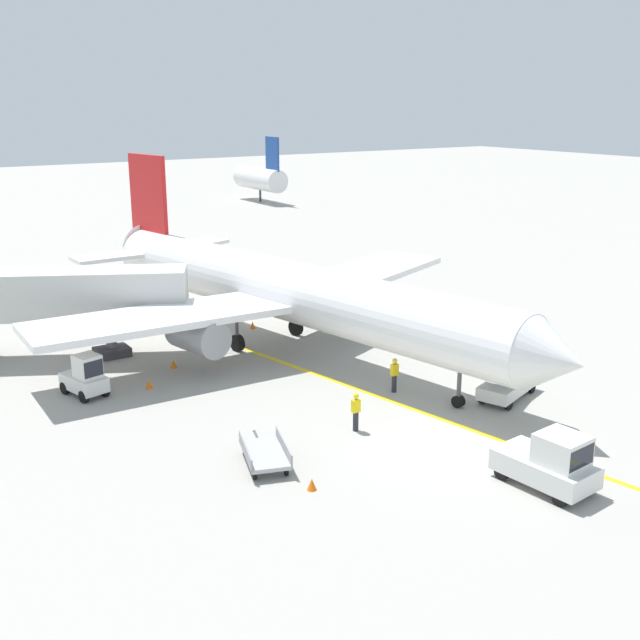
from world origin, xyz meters
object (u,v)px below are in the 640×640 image
object	(u,v)px
safety_cone_nose_right	(312,484)
airliner	(284,290)
safety_cone_wingtip_left	(253,325)
belt_loader_forward_hold	(507,383)
pushback_tug	(550,463)
safety_cone_wingtip_right	(174,364)
ground_crew_wing_walker	(356,411)
ground_crew_marshaller	(394,374)
safety_cone_nose_left	(149,384)
jet_bridge	(47,295)
baggage_cart_empty_trailing	(265,454)
baggage_tug_near_wing	(85,377)

from	to	relation	value
safety_cone_nose_right	airliner	bearing A→B (deg)	62.78
safety_cone_wingtip_left	belt_loader_forward_hold	bearing A→B (deg)	-75.04
pushback_tug	safety_cone_wingtip_right	size ratio (longest dim) A/B	8.57
ground_crew_wing_walker	safety_cone_wingtip_left	bearing A→B (deg)	77.15
ground_crew_marshaller	ground_crew_wing_walker	distance (m)	4.98
safety_cone_nose_left	jet_bridge	bearing A→B (deg)	110.06
jet_bridge	ground_crew_wing_walker	xyz separation A→B (m)	(8.15, -16.86, -2.63)
jet_bridge	baggage_cart_empty_trailing	size ratio (longest dim) A/B	3.29
belt_loader_forward_hold	jet_bridge	bearing A→B (deg)	132.50
baggage_tug_near_wing	baggage_cart_empty_trailing	xyz separation A→B (m)	(3.54, -10.97, -0.46)
ground_crew_marshaller	safety_cone_nose_left	distance (m)	11.92
jet_bridge	ground_crew_marshaller	distance (m)	18.98
baggage_tug_near_wing	safety_cone_nose_right	world-z (taller)	baggage_tug_near_wing
safety_cone_wingtip_left	safety_cone_wingtip_right	size ratio (longest dim) A/B	1.00
pushback_tug	ground_crew_wing_walker	world-z (taller)	pushback_tug
belt_loader_forward_hold	safety_cone_wingtip_right	size ratio (longest dim) A/B	11.66
belt_loader_forward_hold	ground_crew_wing_walker	distance (m)	8.15
jet_bridge	safety_cone_nose_right	xyz separation A→B (m)	(3.78, -20.24, -3.32)
baggage_cart_empty_trailing	safety_cone_nose_left	size ratio (longest dim) A/B	8.68
baggage_cart_empty_trailing	safety_cone_nose_right	bearing A→B (deg)	-80.84
safety_cone_wingtip_left	baggage_tug_near_wing	bearing A→B (deg)	-154.87
baggage_cart_empty_trailing	safety_cone_nose_right	size ratio (longest dim) A/B	8.68
ground_crew_wing_walker	safety_cone_wingtip_left	size ratio (longest dim) A/B	3.86
airliner	safety_cone_nose_left	bearing A→B (deg)	-168.22
pushback_tug	safety_cone_wingtip_left	world-z (taller)	pushback_tug
jet_bridge	belt_loader_forward_hold	size ratio (longest dim) A/B	2.45
safety_cone_nose_right	safety_cone_wingtip_left	xyz separation A→B (m)	(8.00, 19.26, 0.00)
pushback_tug	safety_cone_nose_right	world-z (taller)	pushback_tug
belt_loader_forward_hold	safety_cone_wingtip_right	xyz separation A→B (m)	(-11.40, 12.63, -0.56)
jet_bridge	safety_cone_nose_right	world-z (taller)	jet_bridge
pushback_tug	safety_cone_nose_right	size ratio (longest dim) A/B	8.57
baggage_tug_near_wing	safety_cone_wingtip_left	distance (m)	13.24
belt_loader_forward_hold	ground_crew_marshaller	xyz separation A→B (m)	(-3.90, 3.56, 0.13)
ground_crew_marshaller	safety_cone_nose_left	bearing A→B (deg)	144.54
baggage_cart_empty_trailing	ground_crew_wing_walker	world-z (taller)	ground_crew_wing_walker
airliner	ground_crew_marshaller	size ratio (longest dim) A/B	20.69
baggage_cart_empty_trailing	baggage_tug_near_wing	bearing A→B (deg)	107.88
baggage_cart_empty_trailing	pushback_tug	bearing A→B (deg)	-43.17
belt_loader_forward_hold	safety_cone_wingtip_left	distance (m)	17.36
airliner	safety_cone_wingtip_left	xyz separation A→B (m)	(0.39, 4.48, -3.20)
pushback_tug	safety_cone_wingtip_left	xyz separation A→B (m)	(0.72, 23.82, -0.77)
safety_cone_wingtip_right	safety_cone_wingtip_left	bearing A→B (deg)	30.79
jet_bridge	belt_loader_forward_hold	bearing A→B (deg)	-47.50
ground_crew_marshaller	safety_cone_nose_left	xyz separation A→B (m)	(-9.69, 6.90, -0.69)
jet_bridge	safety_cone_wingtip_left	distance (m)	12.27
belt_loader_forward_hold	safety_cone_nose_left	bearing A→B (deg)	142.42
baggage_cart_empty_trailing	safety_cone_nose_left	world-z (taller)	baggage_cart_empty_trailing
safety_cone_nose_left	safety_cone_nose_right	world-z (taller)	same
ground_crew_marshaller	baggage_tug_near_wing	bearing A→B (deg)	148.83
baggage_tug_near_wing	airliner	bearing A→B (deg)	5.60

